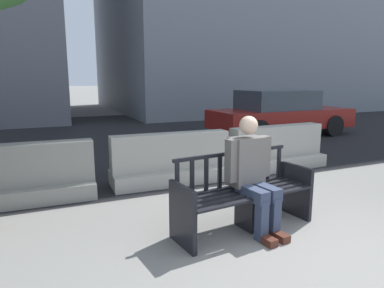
{
  "coord_description": "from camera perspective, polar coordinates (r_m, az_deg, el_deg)",
  "views": [
    {
      "loc": [
        -2.36,
        -2.03,
        1.71
      ],
      "look_at": [
        -0.3,
        2.65,
        0.75
      ],
      "focal_mm": 32.0,
      "sensor_mm": 36.0,
      "label": 1
    }
  ],
  "objects": [
    {
      "name": "jersey_barrier_centre",
      "position": [
        5.77,
        -3.49,
        -3.11
      ],
      "size": [
        2.02,
        0.75,
        0.84
      ],
      "color": "#ADA89E",
      "rests_on": "ground"
    },
    {
      "name": "jersey_barrier_right",
      "position": [
        6.88,
        13.9,
        -1.16
      ],
      "size": [
        2.02,
        0.76,
        0.84
      ],
      "color": "#ADA89E",
      "rests_on": "ground"
    },
    {
      "name": "ground_plane",
      "position": [
        3.55,
        23.56,
        -19.1
      ],
      "size": [
        200.0,
        200.0,
        0.0
      ],
      "primitive_type": "plane",
      "color": "gray"
    },
    {
      "name": "car_sedan_mid",
      "position": [
        10.95,
        14.38,
        5.0
      ],
      "size": [
        4.44,
        1.84,
        1.4
      ],
      "color": "maroon",
      "rests_on": "ground"
    },
    {
      "name": "street_bench",
      "position": [
        4.03,
        8.56,
        -8.52
      ],
      "size": [
        1.74,
        0.71,
        0.88
      ],
      "color": "black",
      "rests_on": "ground"
    },
    {
      "name": "jersey_barrier_left",
      "position": [
        5.4,
        -26.67,
        -5.22
      ],
      "size": [
        2.02,
        0.74,
        0.84
      ],
      "color": "gray",
      "rests_on": "ground"
    },
    {
      "name": "street_asphalt",
      "position": [
        11.12,
        -11.3,
        1.62
      ],
      "size": [
        120.0,
        12.0,
        0.01
      ],
      "primitive_type": "cube",
      "color": "black",
      "rests_on": "ground"
    },
    {
      "name": "seated_person",
      "position": [
        3.94,
        9.93,
        -4.54
      ],
      "size": [
        0.59,
        0.76,
        1.31
      ],
      "color": "#66605B",
      "rests_on": "ground"
    }
  ]
}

